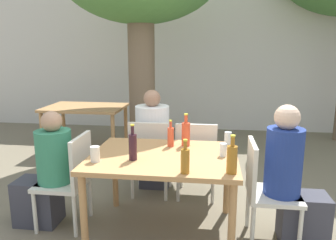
{
  "coord_description": "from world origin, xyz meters",
  "views": [
    {
      "loc": [
        0.4,
        -2.73,
        1.66
      ],
      "look_at": [
        0.0,
        0.3,
        1.0
      ],
      "focal_mm": 35.0,
      "sensor_mm": 36.0,
      "label": 1
    }
  ],
  "objects_px": {
    "patio_chair_2": "(150,154)",
    "person_seated_1": "(292,183)",
    "person_seated_0": "(46,176)",
    "soda_bottle_4": "(186,133)",
    "patio_chair_3": "(196,156)",
    "amber_bottle_2": "(232,159)",
    "dining_table_front": "(164,164)",
    "drinking_glass_0": "(223,150)",
    "drinking_glass_2": "(95,154)",
    "drinking_glass_1": "(228,138)",
    "amber_bottle_1": "(185,160)",
    "person_seated_2": "(154,144)",
    "dining_table_back": "(85,112)",
    "wine_bottle_0": "(133,146)",
    "patio_chair_1": "(264,186)",
    "soda_bottle_3": "(171,136)"
  },
  "relations": [
    {
      "from": "patio_chair_2",
      "to": "person_seated_1",
      "type": "relative_size",
      "value": 0.73
    },
    {
      "from": "person_seated_0",
      "to": "soda_bottle_4",
      "type": "xyz_separation_m",
      "value": [
        1.29,
        0.31,
        0.38
      ]
    },
    {
      "from": "patio_chair_3",
      "to": "amber_bottle_2",
      "type": "distance_m",
      "value": 1.19
    },
    {
      "from": "dining_table_front",
      "to": "drinking_glass_0",
      "type": "height_order",
      "value": "drinking_glass_0"
    },
    {
      "from": "patio_chair_2",
      "to": "person_seated_1",
      "type": "xyz_separation_m",
      "value": [
        1.37,
        -0.73,
        0.04
      ]
    },
    {
      "from": "drinking_glass_2",
      "to": "drinking_glass_1",
      "type": "bearing_deg",
      "value": 30.68
    },
    {
      "from": "amber_bottle_1",
      "to": "amber_bottle_2",
      "type": "xyz_separation_m",
      "value": [
        0.35,
        0.04,
        0.01
      ]
    },
    {
      "from": "person_seated_1",
      "to": "person_seated_2",
      "type": "xyz_separation_m",
      "value": [
        -1.37,
        0.95,
        0.01
      ]
    },
    {
      "from": "patio_chair_2",
      "to": "person_seated_2",
      "type": "bearing_deg",
      "value": -90.0
    },
    {
      "from": "patio_chair_2",
      "to": "person_seated_0",
      "type": "relative_size",
      "value": 0.8
    },
    {
      "from": "person_seated_2",
      "to": "dining_table_back",
      "type": "bearing_deg",
      "value": -44.34
    },
    {
      "from": "person_seated_1",
      "to": "wine_bottle_0",
      "type": "relative_size",
      "value": 3.95
    },
    {
      "from": "drinking_glass_0",
      "to": "drinking_glass_2",
      "type": "distance_m",
      "value": 1.09
    },
    {
      "from": "person_seated_0",
      "to": "person_seated_1",
      "type": "bearing_deg",
      "value": 90.0
    },
    {
      "from": "person_seated_0",
      "to": "drinking_glass_1",
      "type": "height_order",
      "value": "person_seated_0"
    },
    {
      "from": "person_seated_0",
      "to": "person_seated_2",
      "type": "relative_size",
      "value": 0.92
    },
    {
      "from": "patio_chair_1",
      "to": "amber_bottle_2",
      "type": "distance_m",
      "value": 0.6
    },
    {
      "from": "patio_chair_1",
      "to": "soda_bottle_4",
      "type": "height_order",
      "value": "soda_bottle_4"
    },
    {
      "from": "dining_table_back",
      "to": "person_seated_1",
      "type": "height_order",
      "value": "person_seated_1"
    },
    {
      "from": "patio_chair_3",
      "to": "drinking_glass_1",
      "type": "bearing_deg",
      "value": 135.38
    },
    {
      "from": "person_seated_1",
      "to": "soda_bottle_3",
      "type": "bearing_deg",
      "value": 76.32
    },
    {
      "from": "person_seated_2",
      "to": "wine_bottle_0",
      "type": "bearing_deg",
      "value": 91.15
    },
    {
      "from": "patio_chair_1",
      "to": "person_seated_1",
      "type": "xyz_separation_m",
      "value": [
        0.23,
        -0.0,
        0.04
      ]
    },
    {
      "from": "drinking_glass_2",
      "to": "amber_bottle_1",
      "type": "bearing_deg",
      "value": -11.92
    },
    {
      "from": "drinking_glass_2",
      "to": "soda_bottle_4",
      "type": "bearing_deg",
      "value": 38.02
    },
    {
      "from": "wine_bottle_0",
      "to": "soda_bottle_4",
      "type": "bearing_deg",
      "value": 49.16
    },
    {
      "from": "drinking_glass_0",
      "to": "drinking_glass_1",
      "type": "bearing_deg",
      "value": 81.27
    },
    {
      "from": "patio_chair_3",
      "to": "person_seated_0",
      "type": "height_order",
      "value": "person_seated_0"
    },
    {
      "from": "dining_table_front",
      "to": "patio_chair_3",
      "type": "distance_m",
      "value": 0.79
    },
    {
      "from": "soda_bottle_4",
      "to": "drinking_glass_0",
      "type": "relative_size",
      "value": 2.75
    },
    {
      "from": "amber_bottle_2",
      "to": "drinking_glass_2",
      "type": "bearing_deg",
      "value": 174.03
    },
    {
      "from": "person_seated_1",
      "to": "person_seated_2",
      "type": "height_order",
      "value": "person_seated_1"
    },
    {
      "from": "patio_chair_1",
      "to": "person_seated_2",
      "type": "relative_size",
      "value": 0.74
    },
    {
      "from": "person_seated_1",
      "to": "person_seated_2",
      "type": "bearing_deg",
      "value": 55.12
    },
    {
      "from": "person_seated_0",
      "to": "drinking_glass_2",
      "type": "relative_size",
      "value": 8.6
    },
    {
      "from": "dining_table_back",
      "to": "drinking_glass_2",
      "type": "height_order",
      "value": "drinking_glass_2"
    },
    {
      "from": "patio_chair_1",
      "to": "wine_bottle_0",
      "type": "xyz_separation_m",
      "value": [
        -1.11,
        -0.16,
        0.36
      ]
    },
    {
      "from": "person_seated_1",
      "to": "dining_table_back",
      "type": "bearing_deg",
      "value": 50.07
    },
    {
      "from": "person_seated_0",
      "to": "amber_bottle_1",
      "type": "bearing_deg",
      "value": 73.11
    },
    {
      "from": "patio_chair_2",
      "to": "patio_chair_1",
      "type": "bearing_deg",
      "value": 147.32
    },
    {
      "from": "person_seated_1",
      "to": "drinking_glass_0",
      "type": "relative_size",
      "value": 10.65
    },
    {
      "from": "dining_table_front",
      "to": "soda_bottle_4",
      "type": "height_order",
      "value": "soda_bottle_4"
    },
    {
      "from": "dining_table_back",
      "to": "patio_chair_3",
      "type": "relative_size",
      "value": 1.42
    },
    {
      "from": "dining_table_back",
      "to": "patio_chair_2",
      "type": "xyz_separation_m",
      "value": [
        1.36,
        -1.56,
        -0.16
      ]
    },
    {
      "from": "person_seated_2",
      "to": "patio_chair_2",
      "type": "bearing_deg",
      "value": 90.0
    },
    {
      "from": "soda_bottle_4",
      "to": "person_seated_0",
      "type": "bearing_deg",
      "value": -166.63
    },
    {
      "from": "person_seated_2",
      "to": "drinking_glass_1",
      "type": "xyz_separation_m",
      "value": [
        0.84,
        -0.54,
        0.26
      ]
    },
    {
      "from": "person_seated_1",
      "to": "person_seated_2",
      "type": "distance_m",
      "value": 1.67
    },
    {
      "from": "dining_table_back",
      "to": "person_seated_2",
      "type": "height_order",
      "value": "person_seated_2"
    },
    {
      "from": "patio_chair_3",
      "to": "person_seated_1",
      "type": "relative_size",
      "value": 0.73
    }
  ]
}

